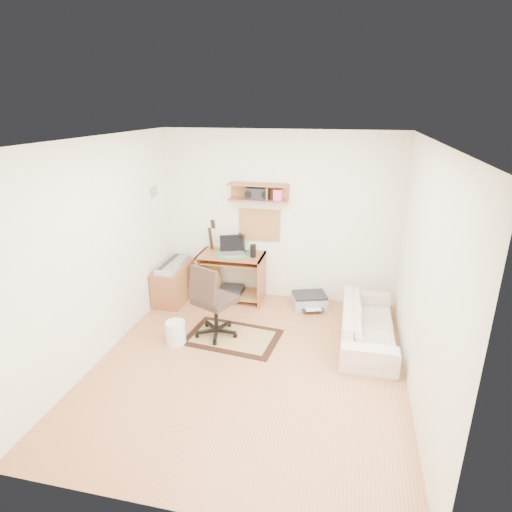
% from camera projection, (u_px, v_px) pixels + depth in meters
% --- Properties ---
extents(floor, '(3.60, 4.00, 0.01)m').
position_uv_depth(floor, '(249.00, 365.00, 5.05)').
color(floor, '#BD7C4E').
rests_on(floor, ground).
extents(ceiling, '(3.60, 4.00, 0.01)m').
position_uv_depth(ceiling, '(248.00, 139.00, 4.16)').
color(ceiling, white).
rests_on(ceiling, ground).
extents(back_wall, '(3.60, 0.01, 2.60)m').
position_uv_depth(back_wall, '(279.00, 218.00, 6.45)').
color(back_wall, white).
rests_on(back_wall, ground).
extents(left_wall, '(0.01, 4.00, 2.60)m').
position_uv_depth(left_wall, '(100.00, 251.00, 4.98)').
color(left_wall, white).
rests_on(left_wall, ground).
extents(right_wall, '(0.01, 4.00, 2.60)m').
position_uv_depth(right_wall, '(423.00, 277.00, 4.24)').
color(right_wall, white).
rests_on(right_wall, ground).
extents(wall_shelf, '(0.90, 0.25, 0.26)m').
position_uv_depth(wall_shelf, '(258.00, 192.00, 6.25)').
color(wall_shelf, '#995536').
rests_on(wall_shelf, back_wall).
extents(cork_board, '(0.64, 0.03, 0.49)m').
position_uv_depth(cork_board, '(260.00, 225.00, 6.53)').
color(cork_board, tan).
rests_on(cork_board, back_wall).
extents(wall_photo, '(0.02, 0.20, 0.15)m').
position_uv_depth(wall_photo, '(154.00, 192.00, 6.21)').
color(wall_photo, '#4C8CBF').
rests_on(wall_photo, left_wall).
extents(desk, '(1.00, 0.55, 0.75)m').
position_uv_depth(desk, '(232.00, 277.00, 6.65)').
color(desk, '#995536').
rests_on(desk, floor).
extents(laptop, '(0.47, 0.47, 0.28)m').
position_uv_depth(laptop, '(232.00, 246.00, 6.45)').
color(laptop, silver).
rests_on(laptop, desk).
extents(speaker, '(0.09, 0.09, 0.20)m').
position_uv_depth(speaker, '(253.00, 251.00, 6.37)').
color(speaker, black).
rests_on(speaker, desk).
extents(desk_lamp, '(0.11, 0.11, 0.32)m').
position_uv_depth(desk_lamp, '(244.00, 242.00, 6.56)').
color(desk_lamp, black).
rests_on(desk_lamp, desk).
extents(pencil_cup, '(0.07, 0.07, 0.11)m').
position_uv_depth(pencil_cup, '(252.00, 250.00, 6.53)').
color(pencil_cup, '#314694').
rests_on(pencil_cup, desk).
extents(boombox, '(0.34, 0.16, 0.18)m').
position_uv_depth(boombox, '(258.00, 194.00, 6.26)').
color(boombox, black).
rests_on(boombox, wall_shelf).
extents(rug, '(1.28, 0.93, 0.02)m').
position_uv_depth(rug, '(233.00, 337.00, 5.63)').
color(rug, '#C4B783').
rests_on(rug, floor).
extents(task_chair, '(0.70, 0.70, 1.04)m').
position_uv_depth(task_chair, '(216.00, 300.00, 5.52)').
color(task_chair, '#32241D').
rests_on(task_chair, floor).
extents(cabinet, '(0.40, 0.90, 0.55)m').
position_uv_depth(cabinet, '(174.00, 282.00, 6.68)').
color(cabinet, '#995536').
rests_on(cabinet, floor).
extents(music_keyboard, '(0.26, 0.83, 0.07)m').
position_uv_depth(music_keyboard, '(173.00, 264.00, 6.57)').
color(music_keyboard, '#B2B5BA').
rests_on(music_keyboard, cabinet).
extents(guitar, '(0.35, 0.25, 1.22)m').
position_uv_depth(guitar, '(212.00, 258.00, 6.77)').
color(guitar, olive).
rests_on(guitar, floor).
extents(waste_basket, '(0.26, 0.26, 0.30)m').
position_uv_depth(waste_basket, '(176.00, 333.00, 5.46)').
color(waste_basket, white).
rests_on(waste_basket, floor).
extents(printer, '(0.61, 0.53, 0.19)m').
position_uv_depth(printer, '(309.00, 301.00, 6.48)').
color(printer, '#A5A8AA').
rests_on(printer, floor).
extents(sofa, '(0.50, 1.70, 0.67)m').
position_uv_depth(sofa, '(369.00, 318.00, 5.46)').
color(sofa, beige).
rests_on(sofa, floor).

